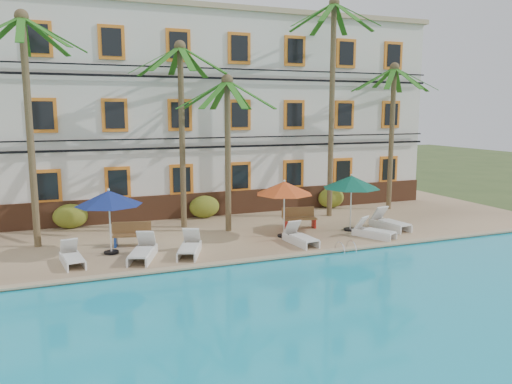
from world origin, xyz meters
name	(u,v)px	position (x,y,z in m)	size (l,w,h in m)	color
ground	(264,258)	(0.00, 0.00, 0.00)	(100.00, 100.00, 0.00)	#384C23
pool_deck	(224,226)	(0.00, 5.00, 0.12)	(30.00, 12.00, 0.25)	tan
swimming_pool	(372,331)	(0.00, -7.00, 0.10)	(26.00, 12.00, 0.20)	#1BA9CA
pool_coping	(274,257)	(0.00, -0.90, 0.28)	(30.00, 0.35, 0.06)	tan
hotel_building	(195,112)	(0.00, 9.98, 5.37)	(25.40, 6.44, 10.22)	silver
palm_a	(27,99)	(-7.90, 3.83, 5.85)	(4.41, 4.41, 8.81)	brown
palm_b	(181,110)	(-1.86, 5.04, 5.50)	(4.41, 4.41, 8.18)	brown
palm_c	(228,130)	(-0.22, 3.61, 4.64)	(4.41, 4.41, 6.71)	brown
palm_d	(332,83)	(5.49, 4.81, 6.78)	(4.41, 4.41, 10.47)	brown
palm_e	(392,116)	(9.37, 5.25, 5.20)	(4.41, 4.41, 7.66)	brown
shrub_left	(70,216)	(-6.64, 6.60, 0.80)	(1.50, 0.90, 1.10)	#245C1A
shrub_mid	(204,207)	(-0.47, 6.60, 0.80)	(1.50, 0.90, 1.10)	#245C1A
shrub_right	(331,198)	(6.61, 6.60, 0.80)	(1.50, 0.90, 1.10)	#245C1A
umbrella_blue	(109,198)	(-5.34, 1.83, 2.31)	(2.42, 2.42, 2.42)	black
umbrella_red	(284,188)	(1.62, 1.78, 2.29)	(2.40, 2.40, 2.40)	black
umbrella_green	(351,182)	(4.79, 1.74, 2.38)	(2.50, 2.50, 2.50)	black
lounger_a	(72,257)	(-6.72, 0.90, 0.52)	(0.86, 1.81, 0.82)	white
lounger_b	(143,251)	(-4.37, 0.64, 0.55)	(1.35, 2.08, 0.93)	white
lounger_c	(190,247)	(-2.70, 0.60, 0.54)	(1.32, 2.01, 0.89)	white
lounger_d	(300,237)	(1.73, 0.50, 0.53)	(0.83, 1.87, 0.86)	white
lounger_e	(373,231)	(5.03, 0.34, 0.52)	(1.38, 1.84, 0.83)	white
lounger_f	(389,222)	(6.56, 1.34, 0.56)	(0.97, 2.07, 0.94)	white
bench_left	(133,234)	(-4.44, 2.64, 0.72)	(1.57, 0.80, 0.93)	olive
bench_right	(299,218)	(2.92, 2.98, 0.72)	(1.56, 0.73, 0.93)	olive
pool_ladder	(346,251)	(2.90, -1.00, 0.25)	(0.54, 0.74, 0.74)	silver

